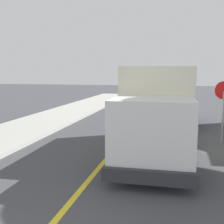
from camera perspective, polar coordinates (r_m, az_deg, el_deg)
centre_line_yellow at (r=12.98m, az=2.08°, el=-5.46°), size 0.16×56.00×0.01m
box_truck at (r=10.85m, az=9.20°, el=1.21°), size 2.49×7.21×3.20m
parked_car_near at (r=17.46m, az=13.43°, el=0.44°), size 1.87×4.43×1.67m
parked_car_mid at (r=24.10m, az=11.34°, el=2.56°), size 1.94×4.46×1.67m
stop_sign at (r=13.02m, az=21.25°, el=2.29°), size 0.80×0.10×2.65m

